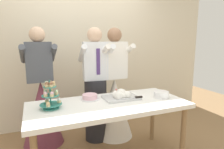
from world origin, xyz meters
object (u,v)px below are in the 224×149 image
cupcake_stand (50,96)px  round_cake (90,97)px  main_cake_tray (121,95)px  dessert_table (109,109)px  person_bride (114,100)px  person_guest (42,105)px  plate_stack (161,94)px  person_groom (96,91)px

cupcake_stand → round_cake: (0.47, 0.15, -0.11)m
main_cake_tray → cupcake_stand: bearing=-177.7°
cupcake_stand → main_cake_tray: bearing=2.3°
cupcake_stand → main_cake_tray: 0.83m
dessert_table → person_bride: bearing=62.2°
person_bride → person_guest: same height
round_cake → person_guest: person_guest is taller
cupcake_stand → plate_stack: (1.32, -0.11, -0.10)m
cupcake_stand → round_cake: bearing=18.0°
dessert_table → round_cake: (-0.16, 0.22, 0.10)m
round_cake → person_bride: size_ratio=0.14×
person_groom → person_guest: same height
round_cake → person_guest: size_ratio=0.14×
person_guest → dessert_table: bearing=-49.6°
main_cake_tray → plate_stack: (0.49, -0.14, -0.00)m
dessert_table → person_guest: 1.08m
cupcake_stand → plate_stack: size_ratio=1.56×
person_bride → cupcake_stand: bearing=-149.2°
cupcake_stand → person_bride: bearing=30.8°
round_cake → person_bride: person_bride is taller
person_groom → person_bride: bearing=-1.5°
main_cake_tray → round_cake: size_ratio=1.81×
plate_stack → person_groom: (-0.64, 0.69, -0.07)m
dessert_table → cupcake_stand: (-0.63, 0.07, 0.21)m
dessert_table → plate_stack: plate_stack is taller
cupcake_stand → plate_stack: cupcake_stand is taller
dessert_table → person_guest: size_ratio=1.08×
person_bride → person_guest: bearing=170.6°
person_groom → person_guest: bearing=167.5°
person_bride → dessert_table: bearing=-117.8°
cupcake_stand → round_cake: cupcake_stand is taller
plate_stack → round_cake: (-0.85, 0.26, -0.01)m
person_bride → person_guest: (-1.04, 0.17, 0.00)m
dessert_table → plate_stack: (0.69, -0.04, 0.11)m
cupcake_stand → person_groom: bearing=40.9°
dessert_table → cupcake_stand: bearing=173.7°
main_cake_tray → person_bride: size_ratio=0.26×
cupcake_stand → main_cake_tray: (0.83, 0.03, -0.09)m
cupcake_stand → person_groom: (0.68, 0.59, -0.16)m
main_cake_tray → person_bride: bearing=75.3°
dessert_table → person_guest: bearing=130.4°
plate_stack → person_groom: person_groom is taller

